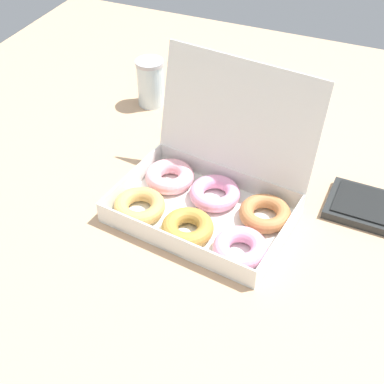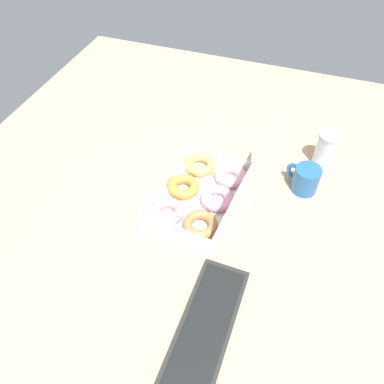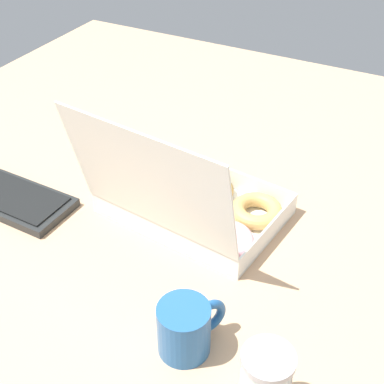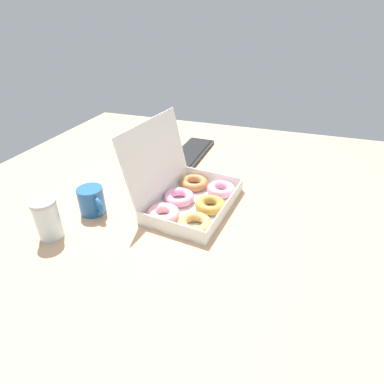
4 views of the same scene
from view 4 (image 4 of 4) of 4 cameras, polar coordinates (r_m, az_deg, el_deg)
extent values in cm
cube|color=tan|center=(106.17, -1.27, -2.96)|extent=(180.00, 180.00, 2.00)
cube|color=white|center=(105.15, 0.47, -2.54)|extent=(38.12, 28.08, 0.40)
cube|color=white|center=(91.08, -4.24, -6.74)|extent=(3.34, 23.77, 4.59)
cube|color=white|center=(117.74, 4.10, 2.74)|extent=(3.34, 23.77, 4.59)
cube|color=white|center=(100.21, 6.58, -2.94)|extent=(34.44, 4.66, 4.59)
cube|color=white|center=(108.53, -5.15, 0.04)|extent=(34.44, 4.66, 4.59)
cube|color=white|center=(103.50, -6.91, 7.03)|extent=(35.89, 10.10, 23.37)
torus|color=tan|center=(93.50, 0.51, -6.02)|extent=(13.53, 13.53, 3.09)
torus|color=#B28438|center=(102.08, 3.50, -2.53)|extent=(13.23, 13.23, 3.33)
torus|color=pink|center=(111.53, 5.59, 0.53)|extent=(11.33, 11.33, 3.28)
torus|color=#F5A7B0|center=(98.09, -5.51, -4.19)|extent=(15.36, 15.36, 3.48)
torus|color=pink|center=(106.28, -2.46, -1.01)|extent=(11.83, 11.83, 3.06)
torus|color=#B67241|center=(115.25, 0.42, 1.77)|extent=(14.18, 14.18, 3.02)
cube|color=#252728|center=(143.17, -0.24, 7.38)|extent=(35.98, 13.64, 1.80)
cube|color=black|center=(142.74, -0.24, 7.78)|extent=(33.07, 11.54, 0.40)
cylinder|color=#235996|center=(105.13, -18.60, -1.53)|extent=(8.44, 8.44, 9.19)
torus|color=#235996|center=(101.51, -17.51, -2.57)|extent=(4.63, 6.54, 6.67)
cylinder|color=black|center=(103.65, -18.87, -0.16)|extent=(7.43, 7.43, 0.55)
cylinder|color=silver|center=(97.99, -25.76, -4.92)|extent=(7.03, 7.03, 11.66)
cylinder|color=#B2B2B7|center=(94.75, -26.62, -1.80)|extent=(7.38, 7.38, 1.00)
camera|label=1|loc=(1.24, 49.59, 30.83)|focal=50.00mm
camera|label=2|loc=(1.72, 1.15, 42.28)|focal=35.00mm
camera|label=3|loc=(1.14, -56.65, 25.74)|focal=50.00mm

